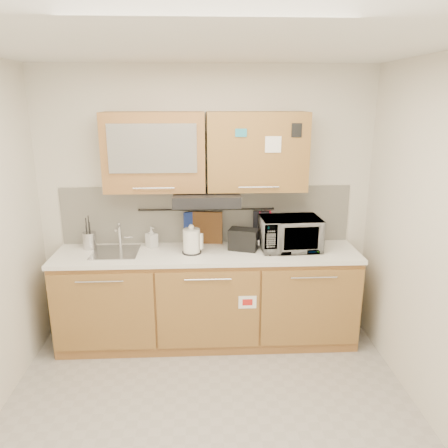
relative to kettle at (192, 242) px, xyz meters
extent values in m
plane|color=#9E9993|center=(0.14, -1.16, -1.03)|extent=(3.20, 3.20, 0.00)
plane|color=white|center=(0.14, -1.16, 1.57)|extent=(3.20, 3.20, 0.00)
plane|color=silver|center=(0.14, 0.34, 0.27)|extent=(3.20, 0.00, 3.20)
cube|color=#9D6237|center=(0.14, 0.04, -0.59)|extent=(2.80, 0.60, 0.88)
cube|color=black|center=(0.14, 0.04, -0.98)|extent=(2.80, 0.54, 0.10)
cube|color=olive|center=(-0.79, -0.28, -0.56)|extent=(0.91, 0.02, 0.74)
cylinder|color=silver|center=(-0.79, -0.30, -0.25)|extent=(0.41, 0.01, 0.01)
cube|color=olive|center=(0.14, -0.28, -0.56)|extent=(0.91, 0.02, 0.74)
cylinder|color=silver|center=(0.14, -0.30, -0.25)|extent=(0.41, 0.01, 0.01)
cube|color=olive|center=(1.08, -0.28, -0.56)|extent=(0.91, 0.02, 0.74)
cylinder|color=silver|center=(1.08, -0.30, -0.25)|extent=(0.41, 0.01, 0.01)
cube|color=white|center=(0.14, 0.03, -0.13)|extent=(2.82, 0.62, 0.04)
cube|color=silver|center=(0.14, 0.32, 0.17)|extent=(2.80, 0.02, 0.56)
cube|color=#9D6237|center=(-0.32, 0.16, 0.80)|extent=(0.90, 0.35, 0.70)
cube|color=silver|center=(-0.32, -0.02, 0.85)|extent=(0.76, 0.02, 0.42)
cube|color=olive|center=(0.60, 0.16, 0.80)|extent=(0.90, 0.35, 0.70)
cube|color=white|center=(0.72, -0.02, 0.88)|extent=(0.14, 0.00, 0.14)
cube|color=black|center=(0.14, 0.09, 0.39)|extent=(0.60, 0.46, 0.10)
cube|color=silver|center=(-0.71, 0.04, -0.11)|extent=(0.42, 0.40, 0.03)
cylinder|color=silver|center=(-0.69, 0.20, 0.01)|extent=(0.03, 0.03, 0.24)
cylinder|color=silver|center=(-0.69, 0.12, 0.11)|extent=(0.02, 0.18, 0.02)
cylinder|color=black|center=(0.14, 0.29, 0.23)|extent=(1.30, 0.02, 0.02)
cylinder|color=#B6B5BA|center=(-0.97, 0.17, -0.03)|extent=(0.16, 0.16, 0.16)
cylinder|color=black|center=(-0.99, 0.18, 0.04)|extent=(0.01, 0.01, 0.30)
cylinder|color=black|center=(-0.95, 0.16, 0.02)|extent=(0.01, 0.01, 0.27)
cylinder|color=black|center=(-0.97, 0.19, 0.05)|extent=(0.01, 0.01, 0.32)
cylinder|color=black|center=(-0.99, 0.15, 0.01)|extent=(0.01, 0.01, 0.23)
cylinder|color=white|center=(0.00, 0.00, 0.00)|extent=(0.20, 0.20, 0.23)
sphere|color=white|center=(0.00, 0.00, 0.14)|extent=(0.05, 0.05, 0.05)
cube|color=white|center=(0.09, -0.04, 0.02)|extent=(0.03, 0.04, 0.15)
cylinder|color=black|center=(0.00, 0.00, -0.10)|extent=(0.18, 0.18, 0.01)
cube|color=black|center=(0.48, 0.07, -0.01)|extent=(0.30, 0.23, 0.20)
cube|color=black|center=(0.44, 0.09, 0.08)|extent=(0.11, 0.13, 0.01)
cube|color=black|center=(0.53, 0.06, 0.08)|extent=(0.11, 0.13, 0.01)
imported|color=#999999|center=(0.92, 0.06, 0.04)|extent=(0.57, 0.41, 0.31)
imported|color=#999999|center=(-0.39, 0.19, -0.01)|extent=(0.13, 0.13, 0.20)
cube|color=brown|center=(0.12, 0.27, 0.00)|extent=(0.34, 0.06, 0.42)
cube|color=navy|center=(-0.03, 0.27, 0.12)|extent=(0.11, 0.07, 0.18)
cube|color=black|center=(0.67, 0.27, 0.09)|extent=(0.16, 0.07, 0.24)
cube|color=red|center=(0.71, 0.27, 0.14)|extent=(0.12, 0.04, 0.15)
camera|label=1|loc=(0.11, -3.81, 1.26)|focal=35.00mm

